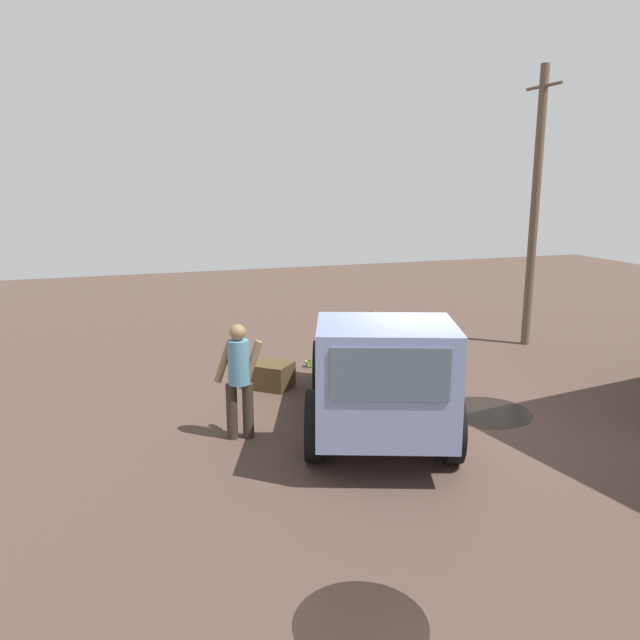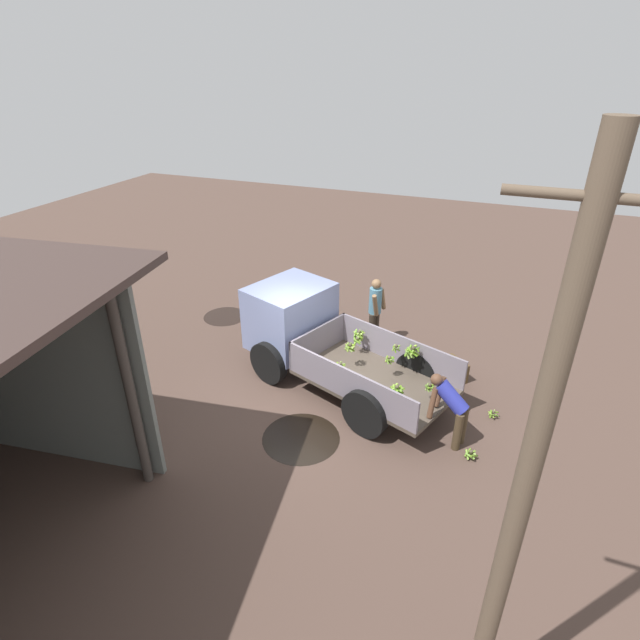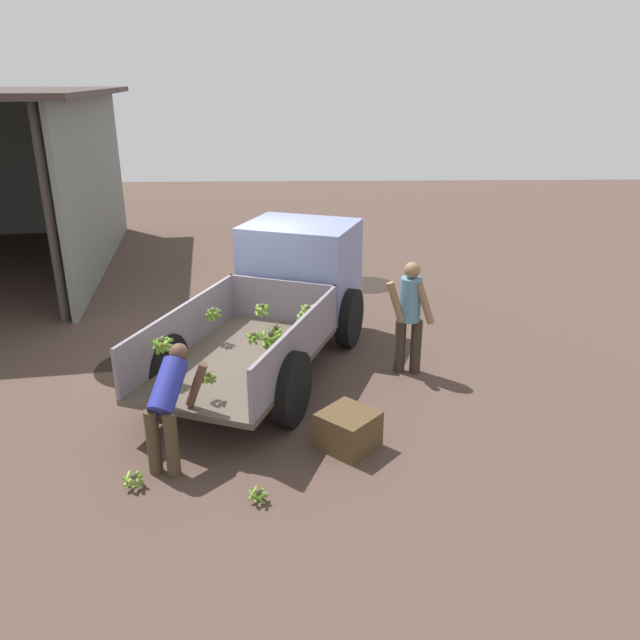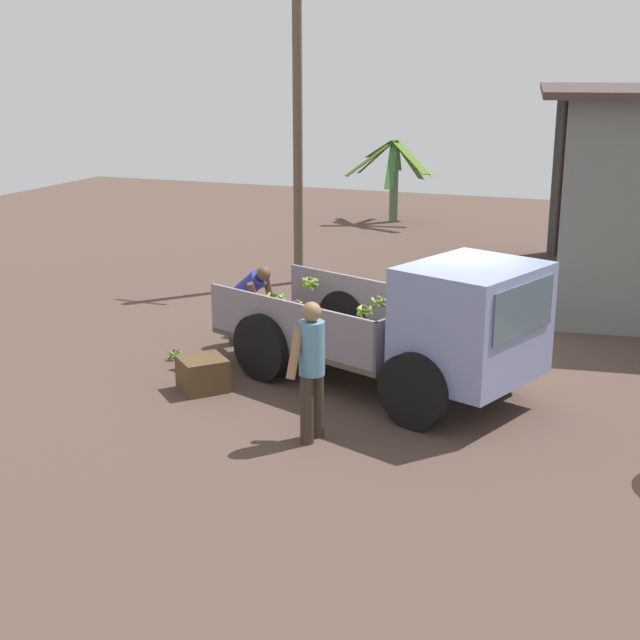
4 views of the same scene
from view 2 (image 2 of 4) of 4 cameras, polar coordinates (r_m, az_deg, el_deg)
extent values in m
plane|color=#4C3930|center=(10.57, -1.66, -9.10)|extent=(36.00, 36.00, 0.00)
cylinder|color=black|center=(14.04, -10.81, 0.41)|extent=(1.17, 1.17, 0.01)
cylinder|color=black|center=(9.64, -2.18, -13.33)|extent=(1.46, 1.46, 0.01)
cube|color=#4E4338|center=(10.27, 6.17, -6.94)|extent=(3.50, 2.73, 0.08)
cube|color=slate|center=(9.49, 3.20, -7.34)|extent=(2.90, 1.12, 0.66)
cube|color=slate|center=(10.68, 8.99, -3.30)|extent=(2.90, 1.12, 0.66)
cube|color=slate|center=(10.86, -0.19, -2.34)|extent=(0.66, 1.67, 0.66)
cube|color=#7B87B4|center=(11.23, -3.41, 0.49)|extent=(1.92, 2.11, 1.45)
cube|color=#4C606B|center=(11.57, -5.96, 2.84)|extent=(0.51, 1.31, 0.64)
cylinder|color=black|center=(10.91, -5.91, -4.88)|extent=(0.97, 0.54, 0.96)
cylinder|color=black|center=(12.03, 0.47, -1.39)|extent=(0.97, 0.54, 0.96)
cylinder|color=black|center=(9.47, 5.12, -10.57)|extent=(0.97, 0.54, 0.96)
cylinder|color=black|center=(10.74, 11.06, -5.88)|extent=(0.97, 0.54, 0.96)
sphere|color=#4D4532|center=(10.30, 8.71, -2.94)|extent=(0.07, 0.07, 0.07)
cylinder|color=olive|center=(10.28, 8.80, -3.34)|extent=(0.14, 0.11, 0.11)
cylinder|color=#53742A|center=(10.32, 8.97, -3.24)|extent=(0.05, 0.14, 0.13)
cylinder|color=#7CB133|center=(10.37, 8.78, -3.04)|extent=(0.15, 0.04, 0.12)
cylinder|color=olive|center=(10.34, 8.43, -3.15)|extent=(0.06, 0.14, 0.13)
cylinder|color=olive|center=(10.30, 8.52, -3.33)|extent=(0.12, 0.09, 0.14)
sphere|color=#4E4633|center=(9.11, 8.81, -7.58)|extent=(0.08, 0.08, 0.08)
cylinder|color=#70A433|center=(9.13, 9.27, -7.94)|extent=(0.07, 0.20, 0.15)
cylinder|color=olive|center=(9.17, 9.22, -7.69)|extent=(0.18, 0.17, 0.13)
cylinder|color=#77AD2D|center=(9.20, 8.84, -7.80)|extent=(0.16, 0.05, 0.19)
cylinder|color=olive|center=(9.18, 8.45, -7.62)|extent=(0.15, 0.19, 0.14)
cylinder|color=#7FAB35|center=(9.15, 8.38, -7.92)|extent=(0.07, 0.18, 0.17)
cylinder|color=olive|center=(9.10, 8.42, -8.05)|extent=(0.18, 0.15, 0.16)
cylinder|color=#7BAE3A|center=(9.11, 8.74, -8.19)|extent=(0.16, 0.07, 0.19)
cylinder|color=#5C931D|center=(9.10, 9.12, -8.11)|extent=(0.14, 0.19, 0.16)
sphere|color=#403929|center=(10.32, 3.46, -2.88)|extent=(0.07, 0.07, 0.07)
cylinder|color=#557721|center=(10.40, 3.26, -2.96)|extent=(0.15, 0.16, 0.13)
cylinder|color=olive|center=(10.37, 3.10, -3.03)|extent=(0.06, 0.18, 0.12)
cylinder|color=olive|center=(10.33, 3.11, -3.20)|extent=(0.13, 0.16, 0.14)
cylinder|color=#87AB4B|center=(10.30, 3.33, -3.33)|extent=(0.17, 0.05, 0.14)
cylinder|color=#5F891F|center=(10.31, 3.60, -3.34)|extent=(0.14, 0.14, 0.15)
cylinder|color=#90B148|center=(10.33, 3.81, -3.19)|extent=(0.04, 0.17, 0.13)
cylinder|color=#82A33A|center=(10.37, 3.75, -3.14)|extent=(0.13, 0.15, 0.15)
cylinder|color=olive|center=(10.40, 3.60, -2.92)|extent=(0.18, 0.06, 0.12)
sphere|color=#4A4330|center=(9.68, 12.43, -7.27)|extent=(0.06, 0.06, 0.06)
cylinder|color=olive|center=(9.73, 12.72, -7.44)|extent=(0.11, 0.14, 0.11)
cylinder|color=#577419|center=(9.75, 12.56, -7.27)|extent=(0.16, 0.07, 0.09)
cylinder|color=#7BAC33|center=(9.74, 12.25, -7.46)|extent=(0.10, 0.11, 0.14)
cylinder|color=olive|center=(9.72, 12.13, -7.47)|extent=(0.05, 0.13, 0.13)
cylinder|color=olive|center=(9.69, 12.17, -7.63)|extent=(0.12, 0.11, 0.13)
cylinder|color=#527627|center=(9.66, 12.27, -7.65)|extent=(0.15, 0.06, 0.10)
cylinder|color=#659923|center=(9.66, 12.60, -7.64)|extent=(0.14, 0.12, 0.09)
cylinder|color=#5D9127|center=(9.70, 12.73, -7.57)|extent=(0.03, 0.14, 0.11)
sphere|color=brown|center=(10.12, 7.95, -4.27)|extent=(0.07, 0.07, 0.07)
cylinder|color=olive|center=(10.13, 7.70, -4.62)|extent=(0.11, 0.11, 0.13)
cylinder|color=olive|center=(10.12, 7.88, -4.70)|extent=(0.13, 0.04, 0.13)
cylinder|color=olive|center=(10.09, 8.09, -4.63)|extent=(0.14, 0.12, 0.09)
cylinder|color=olive|center=(10.15, 8.16, -4.62)|extent=(0.03, 0.12, 0.14)
cylinder|color=#6FA833|center=(10.18, 8.21, -4.39)|extent=(0.13, 0.12, 0.10)
cylinder|color=olive|center=(10.19, 8.05, -4.27)|extent=(0.15, 0.04, 0.09)
cylinder|color=#4C751D|center=(10.19, 7.80, -4.44)|extent=(0.11, 0.11, 0.13)
cylinder|color=olive|center=(10.16, 7.62, -4.42)|extent=(0.04, 0.15, 0.11)
sphere|color=#47402E|center=(10.18, 10.63, -3.14)|extent=(0.08, 0.08, 0.08)
cylinder|color=#567B2C|center=(10.27, 10.82, -3.34)|extent=(0.20, 0.11, 0.18)
cylinder|color=#83B02B|center=(10.28, 10.43, -3.17)|extent=(0.21, 0.15, 0.14)
cylinder|color=#639828|center=(10.24, 10.17, -3.37)|extent=(0.07, 0.21, 0.17)
cylinder|color=olive|center=(10.19, 10.27, -3.64)|extent=(0.15, 0.16, 0.20)
cylinder|color=#66A521|center=(10.14, 10.53, -3.71)|extent=(0.21, 0.05, 0.16)
cylinder|color=olive|center=(10.17, 10.89, -3.70)|extent=(0.15, 0.18, 0.18)
cylinder|color=olive|center=(10.21, 11.15, -3.40)|extent=(0.09, 0.23, 0.12)
sphere|color=brown|center=(10.89, 4.34, -2.08)|extent=(0.08, 0.08, 0.08)
cylinder|color=#76B031|center=(10.91, 4.01, -2.34)|extent=(0.11, 0.17, 0.13)
cylinder|color=olive|center=(10.87, 4.27, -2.48)|extent=(0.17, 0.07, 0.13)
cylinder|color=olive|center=(10.89, 4.68, -2.32)|extent=(0.05, 0.17, 0.10)
cylinder|color=#78A243|center=(10.96, 4.49, -2.32)|extent=(0.15, 0.10, 0.16)
cylinder|color=olive|center=(10.96, 4.20, -2.30)|extent=(0.13, 0.13, 0.16)
sphere|color=#4E4632|center=(10.88, 4.50, -1.34)|extent=(0.07, 0.07, 0.07)
cylinder|color=#7FA03B|center=(10.95, 4.80, -1.53)|extent=(0.17, 0.15, 0.15)
cylinder|color=#56732A|center=(10.97, 4.58, -1.51)|extent=(0.17, 0.05, 0.16)
cylinder|color=olive|center=(10.97, 4.34, -1.54)|extent=(0.14, 0.15, 0.17)
cylinder|color=#6B9F34|center=(10.92, 4.09, -1.49)|extent=(0.06, 0.20, 0.12)
cylinder|color=olive|center=(10.86, 4.18, -1.69)|extent=(0.19, 0.14, 0.12)
cylinder|color=#59851A|center=(10.85, 4.42, -1.80)|extent=(0.19, 0.06, 0.14)
cylinder|color=#88A84B|center=(10.88, 4.63, -1.83)|extent=(0.14, 0.14, 0.18)
cylinder|color=#83AA3B|center=(10.90, 4.81, -1.72)|extent=(0.04, 0.17, 0.16)
sphere|color=brown|center=(10.22, 10.28, -3.40)|extent=(0.07, 0.07, 0.07)
cylinder|color=olive|center=(10.27, 10.58, -3.78)|extent=(0.10, 0.17, 0.18)
cylinder|color=#7EA842|center=(10.31, 10.41, -3.53)|extent=(0.19, 0.07, 0.16)
cylinder|color=#75A437|center=(10.31, 10.09, -3.57)|extent=(0.17, 0.14, 0.17)
cylinder|color=#4C751A|center=(10.27, 9.86, -3.62)|extent=(0.06, 0.19, 0.16)
cylinder|color=olive|center=(10.23, 9.95, -3.85)|extent=(0.15, 0.15, 0.18)
cylinder|color=olive|center=(10.20, 10.28, -3.94)|extent=(0.19, 0.09, 0.17)
cylinder|color=olive|center=(10.21, 10.65, -3.81)|extent=(0.11, 0.20, 0.13)
sphere|color=brown|center=(9.78, 2.28, -5.05)|extent=(0.08, 0.08, 0.08)
cylinder|color=olive|center=(9.85, 2.53, -5.14)|extent=(0.18, 0.09, 0.13)
cylinder|color=olive|center=(9.86, 2.08, -5.13)|extent=(0.15, 0.16, 0.13)
cylinder|color=olive|center=(9.82, 1.94, -5.33)|extent=(0.06, 0.16, 0.15)
cylinder|color=olive|center=(9.77, 1.92, -5.41)|extent=(0.16, 0.14, 0.12)
cylinder|color=olive|center=(9.77, 2.28, -5.58)|extent=(0.15, 0.09, 0.16)
cylinder|color=#669B21|center=(9.78, 2.51, -5.53)|extent=(0.10, 0.15, 0.16)
cylinder|color=#5C7B1E|center=(9.82, 2.66, -5.28)|extent=(0.13, 0.17, 0.13)
cylinder|color=#3F3833|center=(8.20, -20.97, -7.20)|extent=(0.16, 0.16, 3.78)
cylinder|color=brown|center=(4.72, 21.77, -19.33)|extent=(0.19, 0.19, 6.06)
cylinder|color=brown|center=(3.44, 29.39, 12.14)|extent=(1.11, 0.07, 0.07)
cylinder|color=#342A20|center=(12.55, 6.39, -0.61)|extent=(0.19, 0.19, 0.82)
cylinder|color=#342A20|center=(12.36, 5.93, -1.05)|extent=(0.19, 0.19, 0.82)
cylinder|color=teal|center=(12.12, 6.35, 2.22)|extent=(0.36, 0.35, 0.65)
sphere|color=#8C6746|center=(11.94, 6.47, 4.12)|extent=(0.23, 0.23, 0.23)
cylinder|color=#8C6746|center=(12.26, 7.18, 2.40)|extent=(0.16, 0.32, 0.61)
cylinder|color=#8C6746|center=(11.93, 6.35, 1.67)|extent=(0.15, 0.31, 0.61)
cylinder|color=#443523|center=(9.51, 15.46, -12.20)|extent=(0.19, 0.19, 0.78)
cylinder|color=#443523|center=(9.67, 15.97, -11.49)|extent=(0.19, 0.19, 0.78)
cylinder|color=#2A3098|center=(9.30, 14.83, -8.59)|extent=(0.71, 0.45, 0.60)
sphere|color=brown|center=(9.24, 13.19, -6.65)|extent=(0.22, 0.22, 0.22)
cylinder|color=brown|center=(9.30, 12.72, -9.24)|extent=(0.16, 0.26, 0.58)
cylinder|color=brown|center=(9.59, 13.55, -7.95)|extent=(0.18, 0.32, 0.57)
sphere|color=#4D4532|center=(10.60, 19.22, -9.88)|extent=(0.06, 0.06, 0.06)
cylinder|color=#557420|center=(10.67, 19.35, -9.92)|extent=(0.15, 0.09, 0.10)
cylinder|color=#8FB14E|center=(10.67, 19.04, -9.94)|extent=(0.14, 0.10, 0.13)
cylinder|color=#6CA728|center=(10.63, 18.93, -10.12)|extent=(0.03, 0.12, 0.14)
cylinder|color=#7CA533|center=(10.58, 18.99, -10.20)|extent=(0.15, 0.10, 0.10)
cylinder|color=olive|center=(10.57, 19.35, -10.24)|extent=(0.15, 0.11, 0.09)
cylinder|color=#54811F|center=(10.63, 19.46, -10.17)|extent=(0.03, 0.14, 0.12)
sphere|color=#4E4733|center=(9.53, 16.88, -14.21)|extent=(0.07, 0.07, 0.07)
cylinder|color=#7AAE40|center=(9.50, 16.75, -14.67)|extent=(0.18, 0.05, 0.10)
cylinder|color=#597D21|center=(9.52, 17.17, -14.63)|extent=(0.14, 0.17, 0.11)
cylinder|color=#86AA4B|center=(9.59, 17.10, -14.50)|extent=(0.09, 0.14, 0.16)
cylinder|color=olive|center=(9.61, 16.89, -14.29)|extent=(0.16, 0.05, 0.15)
cylinder|color=#588420|center=(9.59, 16.54, -14.31)|extent=(0.12, 0.15, 0.15)
cylinder|color=#81B03E|center=(9.54, 16.47, -14.53)|extent=(0.11, 0.16, 0.14)
cube|color=#4E3A21|center=(11.39, 14.55, -5.70)|extent=(0.84, 0.84, 0.46)
camera|label=1|loc=(16.78, -21.63, 16.79)|focal=35.00mm
camera|label=3|loc=(10.94, 52.18, 5.23)|focal=35.00mm
camera|label=4|loc=(20.84, 3.80, 22.17)|focal=50.00mm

